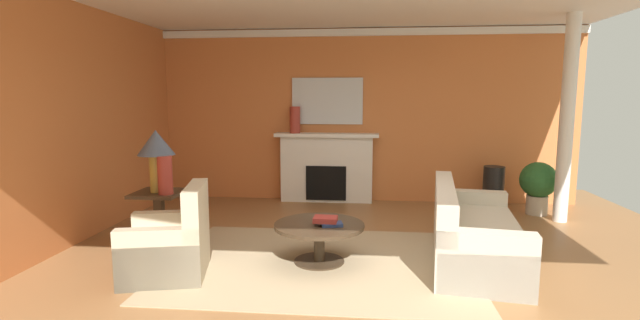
{
  "coord_description": "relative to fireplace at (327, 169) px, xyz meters",
  "views": [
    {
      "loc": [
        0.15,
        -4.96,
        1.84
      ],
      "look_at": [
        -0.45,
        1.1,
        1.0
      ],
      "focal_mm": 25.75,
      "sensor_mm": 36.0,
      "label": 1
    }
  ],
  "objects": [
    {
      "name": "vase_on_side_table",
      "position": [
        -1.67,
        -2.84,
        0.35
      ],
      "size": [
        0.17,
        0.17,
        0.46
      ],
      "primitive_type": "cylinder",
      "color": "#9E3328",
      "rests_on": "side_table"
    },
    {
      "name": "column_white",
      "position": [
        3.58,
        -0.97,
        0.93
      ],
      "size": [
        0.2,
        0.2,
        3.01
      ],
      "primitive_type": "cylinder",
      "color": "white",
      "rests_on": "ground_plane"
    },
    {
      "name": "fireplace",
      "position": [
        0.0,
        0.0,
        0.0
      ],
      "size": [
        1.8,
        0.35,
        1.21
      ],
      "color": "white",
      "rests_on": "ground_plane"
    },
    {
      "name": "ground_plane",
      "position": [
        0.53,
        -2.99,
        -0.57
      ],
      "size": [
        8.98,
        8.98,
        0.0
      ],
      "primitive_type": "plane",
      "color": "olive"
    },
    {
      "name": "book_red_cover",
      "position": [
        0.32,
        -3.12,
        -0.11
      ],
      "size": [
        0.25,
        0.2,
        0.04
      ],
      "primitive_type": "cube",
      "rotation": [
        0.0,
        0.0,
        0.2
      ],
      "color": "navy",
      "rests_on": "coffee_table"
    },
    {
      "name": "vase_tall_corner",
      "position": [
        2.78,
        -0.3,
        -0.22
      ],
      "size": [
        0.34,
        0.34,
        0.71
      ],
      "primitive_type": "cylinder",
      "color": "black",
      "rests_on": "ground_plane"
    },
    {
      "name": "potted_plant",
      "position": [
        3.38,
        -0.58,
        -0.08
      ],
      "size": [
        0.56,
        0.56,
        0.83
      ],
      "color": "#BCB29E",
      "rests_on": "ground_plane"
    },
    {
      "name": "wall_window",
      "position": [
        -2.99,
        -2.69,
        0.93
      ],
      "size": [
        0.12,
        6.87,
        3.01
      ],
      "primitive_type": "cube",
      "color": "#CC723D",
      "rests_on": "ground_plane"
    },
    {
      "name": "area_rug",
      "position": [
        0.18,
        -3.06,
        -0.57
      ],
      "size": [
        3.29,
        2.5,
        0.01
      ],
      "primitive_type": "cube",
      "color": "tan",
      "rests_on": "ground_plane"
    },
    {
      "name": "wall_fireplace",
      "position": [
        0.53,
        0.21,
        0.93
      ],
      "size": [
        7.51,
        0.12,
        3.01
      ],
      "primitive_type": "cube",
      "color": "#CC723D",
      "rests_on": "ground_plane"
    },
    {
      "name": "mantel_mirror",
      "position": [
        0.0,
        0.12,
        1.19
      ],
      "size": [
        1.24,
        0.04,
        0.81
      ],
      "primitive_type": "cube",
      "color": "silver"
    },
    {
      "name": "table_lamp",
      "position": [
        -1.82,
        -2.72,
        0.65
      ],
      "size": [
        0.44,
        0.44,
        0.75
      ],
      "color": "#B28E38",
      "rests_on": "side_table"
    },
    {
      "name": "sofa",
      "position": [
        1.88,
        -2.81,
        -0.28
      ],
      "size": [
        1.19,
        2.21,
        0.85
      ],
      "color": "beige",
      "rests_on": "ground_plane"
    },
    {
      "name": "side_table",
      "position": [
        -1.82,
        -2.72,
        -0.17
      ],
      "size": [
        0.56,
        0.56,
        0.7
      ],
      "color": "#3D2D1E",
      "rests_on": "ground_plane"
    },
    {
      "name": "crown_moulding",
      "position": [
        0.53,
        0.13,
        2.36
      ],
      "size": [
        7.51,
        0.08,
        0.12
      ],
      "primitive_type": "cube",
      "color": "white"
    },
    {
      "name": "vase_mantel_left",
      "position": [
        -0.55,
        -0.05,
        0.87
      ],
      "size": [
        0.18,
        0.18,
        0.46
      ],
      "primitive_type": "cylinder",
      "color": "#9E3328",
      "rests_on": "fireplace"
    },
    {
      "name": "coffee_table",
      "position": [
        0.18,
        -3.06,
        -0.24
      ],
      "size": [
        1.0,
        1.0,
        0.45
      ],
      "color": "#3D2D1E",
      "rests_on": "ground_plane"
    },
    {
      "name": "armchair_near_window",
      "position": [
        -1.32,
        -3.57,
        -0.27
      ],
      "size": [
        0.96,
        0.96,
        0.95
      ],
      "color": "#C1B293",
      "rests_on": "ground_plane"
    },
    {
      "name": "book_art_folio",
      "position": [
        0.25,
        -3.1,
        -0.06
      ],
      "size": [
        0.26,
        0.21,
        0.06
      ],
      "primitive_type": "cube",
      "rotation": [
        0.0,
        0.0,
        -0.04
      ],
      "color": "maroon",
      "rests_on": "coffee_table"
    }
  ]
}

